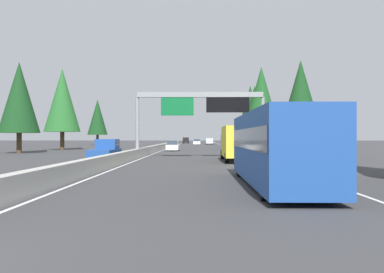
{
  "coord_description": "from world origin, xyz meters",
  "views": [
    {
      "loc": [
        -5.92,
        -5.68,
        2.09
      ],
      "look_at": [
        61.97,
        -4.67,
        2.12
      ],
      "focal_mm": 38.5,
      "sensor_mm": 36.0,
      "label": 1
    }
  ],
  "objects": [
    {
      "name": "conifer_right_near",
      "position": [
        33.03,
        -15.37,
        5.67
      ],
      "size": [
        4.11,
        4.11,
        9.34
      ],
      "color": "#4C3823",
      "rests_on": "ground"
    },
    {
      "name": "sedan_near_center",
      "position": [
        54.8,
        -1.94,
        0.68
      ],
      "size": [
        4.4,
        1.8,
        1.47
      ],
      "color": "white",
      "rests_on": "ground"
    },
    {
      "name": "box_truck_far_left",
      "position": [
        29.08,
        -8.98,
        1.61
      ],
      "size": [
        8.5,
        2.4,
        2.95
      ],
      "color": "gold",
      "rests_on": "ground"
    },
    {
      "name": "conifer_right_far",
      "position": [
        85.09,
        -18.16,
        8.14
      ],
      "size": [
        5.89,
        5.89,
        13.38
      ],
      "color": "#4C3823",
      "rests_on": "ground"
    },
    {
      "name": "conifer_left_far",
      "position": [
        100.81,
        20.57,
        7.17
      ],
      "size": [
        5.19,
        5.19,
        11.8
      ],
      "color": "#4C3823",
      "rests_on": "ground"
    },
    {
      "name": "shoulder_stripe_right",
      "position": [
        70.0,
        -11.52,
        0.01
      ],
      "size": [
        160.0,
        0.16,
        0.01
      ],
      "primitive_type": "cube",
      "color": "silver",
      "rests_on": "ground"
    },
    {
      "name": "sign_gantry_overhead",
      "position": [
        34.33,
        -6.04,
        5.14
      ],
      "size": [
        0.5,
        12.68,
        6.46
      ],
      "color": "gray",
      "rests_on": "ground"
    },
    {
      "name": "conifer_left_mid",
      "position": [
        60.29,
        16.33,
        7.98
      ],
      "size": [
        5.77,
        5.77,
        13.12
      ],
      "color": "#4C3823",
      "rests_on": "ground"
    },
    {
      "name": "median_barrier",
      "position": [
        80.0,
        0.3,
        0.45
      ],
      "size": [
        180.0,
        0.56,
        0.9
      ],
      "primitive_type": "cube",
      "color": "#ADAAA3",
      "rests_on": "ground"
    },
    {
      "name": "oncoming_near",
      "position": [
        31.66,
        2.78,
        0.91
      ],
      "size": [
        5.6,
        2.0,
        1.86
      ],
      "rotation": [
        0.0,
        0.0,
        3.14
      ],
      "color": "#1E4793",
      "rests_on": "ground"
    },
    {
      "name": "bus_far_right",
      "position": [
        11.64,
        -8.96,
        1.72
      ],
      "size": [
        11.5,
        2.55,
        3.1
      ],
      "color": "#1E4793",
      "rests_on": "ground"
    },
    {
      "name": "conifer_right_mid",
      "position": [
        64.27,
        -16.46,
        8.54
      ],
      "size": [
        6.18,
        6.18,
        14.05
      ],
      "color": "#4C3823",
      "rests_on": "ground"
    },
    {
      "name": "conifer_left_near",
      "position": [
        46.57,
        17.34,
        7.15
      ],
      "size": [
        5.17,
        5.17,
        11.76
      ],
      "color": "#4C3823",
      "rests_on": "ground"
    },
    {
      "name": "ground_plane",
      "position": [
        60.0,
        0.0,
        0.0
      ],
      "size": [
        320.0,
        320.0,
        0.0
      ],
      "primitive_type": "plane",
      "color": "#38383A"
    },
    {
      "name": "minivan_mid_center",
      "position": [
        106.97,
        -8.75,
        0.95
      ],
      "size": [
        5.0,
        1.95,
        1.69
      ],
      "color": "silver",
      "rests_on": "ground"
    },
    {
      "name": "conifer_right_distant",
      "position": [
        96.12,
        -18.63,
        8.97
      ],
      "size": [
        6.49,
        6.49,
        14.74
      ],
      "color": "#4C3823",
      "rests_on": "ground"
    },
    {
      "name": "sedan_distant_b",
      "position": [
        100.33,
        -5.33,
        0.68
      ],
      "size": [
        4.4,
        1.8,
        1.47
      ],
      "color": "white",
      "rests_on": "ground"
    },
    {
      "name": "shoulder_stripe_median",
      "position": [
        70.0,
        -0.25,
        0.01
      ],
      "size": [
        160.0,
        0.16,
        0.01
      ],
      "primitive_type": "cube",
      "color": "silver",
      "rests_on": "ground"
    },
    {
      "name": "pickup_mid_left",
      "position": [
        124.69,
        -1.75,
        0.91
      ],
      "size": [
        5.6,
        2.0,
        1.86
      ],
      "color": "black",
      "rests_on": "ground"
    }
  ]
}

